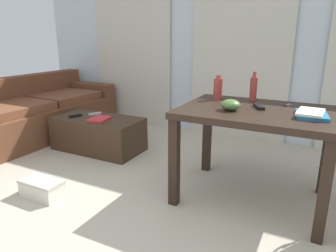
% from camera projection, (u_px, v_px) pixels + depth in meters
% --- Properties ---
extents(ground_plane, '(7.29, 7.29, 0.00)m').
position_uv_depth(ground_plane, '(174.00, 199.00, 2.53)').
color(ground_plane, '#B2A893').
extents(wall_back, '(6.16, 0.10, 2.45)m').
position_uv_depth(wall_back, '(242.00, 40.00, 3.82)').
color(wall_back, silver).
rests_on(wall_back, ground).
extents(curtains, '(4.38, 0.03, 2.06)m').
position_uv_depth(curtains, '(240.00, 57.00, 3.81)').
color(curtains, beige).
rests_on(curtains, ground).
extents(couch, '(0.98, 2.09, 0.76)m').
position_uv_depth(couch, '(37.00, 113.00, 4.10)').
color(couch, brown).
rests_on(couch, ground).
extents(coffee_table, '(1.01, 0.52, 0.38)m').
position_uv_depth(coffee_table, '(98.00, 134.00, 3.58)').
color(coffee_table, '#382619').
rests_on(coffee_table, ground).
extents(craft_table, '(1.14, 0.83, 0.75)m').
position_uv_depth(craft_table, '(256.00, 123.00, 2.37)').
color(craft_table, black).
rests_on(craft_table, ground).
extents(bottle_near, '(0.08, 0.08, 0.21)m').
position_uv_depth(bottle_near, '(218.00, 89.00, 2.67)').
color(bottle_near, '#99332D').
rests_on(bottle_near, craft_table).
extents(bottle_far, '(0.06, 0.06, 0.24)m').
position_uv_depth(bottle_far, '(253.00, 88.00, 2.63)').
color(bottle_far, '#99332D').
rests_on(bottle_far, craft_table).
extents(bowl, '(0.14, 0.14, 0.08)m').
position_uv_depth(bowl, '(231.00, 105.00, 2.30)').
color(bowl, '#477033').
rests_on(bowl, craft_table).
extents(book_stack, '(0.23, 0.29, 0.04)m').
position_uv_depth(book_stack, '(311.00, 114.00, 2.12)').
color(book_stack, '#1E668C').
rests_on(book_stack, craft_table).
extents(tv_remote_on_table, '(0.12, 0.17, 0.02)m').
position_uv_depth(tv_remote_on_table, '(259.00, 107.00, 2.38)').
color(tv_remote_on_table, black).
rests_on(tv_remote_on_table, craft_table).
extents(scissors, '(0.07, 0.10, 0.00)m').
position_uv_depth(scissors, '(286.00, 105.00, 2.46)').
color(scissors, '#9EA0A5').
rests_on(scissors, craft_table).
extents(tv_remote_primary, '(0.11, 0.15, 0.02)m').
position_uv_depth(tv_remote_primary, '(95.00, 114.00, 3.67)').
color(tv_remote_primary, '#B7B7B2').
rests_on(tv_remote_primary, coffee_table).
extents(tv_remote_secondary, '(0.10, 0.15, 0.03)m').
position_uv_depth(tv_remote_secondary, '(75.00, 116.00, 3.56)').
color(tv_remote_secondary, black).
rests_on(tv_remote_secondary, coffee_table).
extents(magazine, '(0.23, 0.27, 0.03)m').
position_uv_depth(magazine, '(99.00, 119.00, 3.43)').
color(magazine, red).
rests_on(magazine, coffee_table).
extents(shoebox, '(0.36, 0.19, 0.15)m').
position_uv_depth(shoebox, '(42.00, 188.00, 2.55)').
color(shoebox, beige).
rests_on(shoebox, ground).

